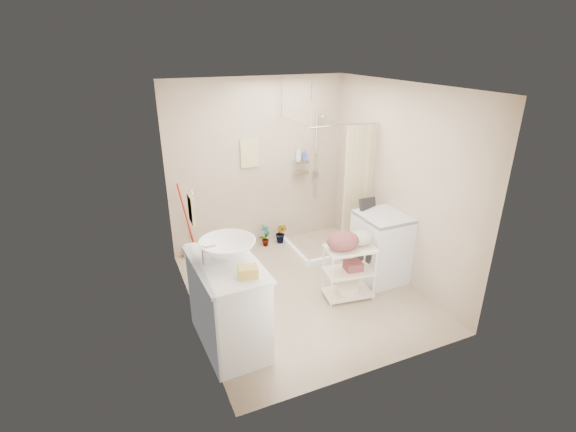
% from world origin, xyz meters
% --- Properties ---
extents(floor, '(3.20, 3.20, 0.00)m').
position_xyz_m(floor, '(0.00, 0.00, 0.00)').
color(floor, tan).
rests_on(floor, ground).
extents(ceiling, '(2.80, 3.20, 0.04)m').
position_xyz_m(ceiling, '(0.00, 0.00, 2.60)').
color(ceiling, silver).
rests_on(ceiling, ground).
extents(wall_back, '(2.80, 0.04, 2.60)m').
position_xyz_m(wall_back, '(0.00, 1.60, 1.30)').
color(wall_back, '#BFAC94').
rests_on(wall_back, ground).
extents(wall_front, '(2.80, 0.04, 2.60)m').
position_xyz_m(wall_front, '(0.00, -1.60, 1.30)').
color(wall_front, '#BFAC94').
rests_on(wall_front, ground).
extents(wall_left, '(0.04, 3.20, 2.60)m').
position_xyz_m(wall_left, '(-1.40, 0.00, 1.30)').
color(wall_left, '#BFAC94').
rests_on(wall_left, ground).
extents(wall_right, '(0.04, 3.20, 2.60)m').
position_xyz_m(wall_right, '(1.40, 0.00, 1.30)').
color(wall_right, '#BFAC94').
rests_on(wall_right, ground).
extents(vanity, '(0.68, 1.15, 0.99)m').
position_xyz_m(vanity, '(-1.16, -0.61, 0.49)').
color(vanity, white).
rests_on(vanity, ground).
extents(sink, '(0.72, 0.72, 0.20)m').
position_xyz_m(sink, '(-1.11, -0.52, 1.09)').
color(sink, white).
rests_on(sink, vanity).
extents(counter_basket, '(0.20, 0.17, 0.10)m').
position_xyz_m(counter_basket, '(-1.04, -0.96, 1.04)').
color(counter_basket, gold).
rests_on(counter_basket, vanity).
extents(floor_basket, '(0.34, 0.30, 0.15)m').
position_xyz_m(floor_basket, '(-0.98, -0.96, 0.08)').
color(floor_basket, '#F3C74E').
rests_on(floor_basket, ground).
extents(toilet, '(0.71, 0.41, 0.72)m').
position_xyz_m(toilet, '(-1.04, 0.36, 0.36)').
color(toilet, white).
rests_on(toilet, ground).
extents(mop, '(0.13, 0.13, 1.21)m').
position_xyz_m(mop, '(-1.21, 1.54, 0.61)').
color(mop, '#B6140B').
rests_on(mop, ground).
extents(potted_plant_a, '(0.23, 0.21, 0.37)m').
position_xyz_m(potted_plant_a, '(0.01, 1.42, 0.18)').
color(potted_plant_a, brown).
rests_on(potted_plant_a, ground).
extents(potted_plant_b, '(0.24, 0.24, 0.34)m').
position_xyz_m(potted_plant_b, '(0.29, 1.42, 0.17)').
color(potted_plant_b, brown).
rests_on(potted_plant_b, ground).
extents(hanging_towel, '(0.28, 0.03, 0.42)m').
position_xyz_m(hanging_towel, '(-0.15, 1.58, 1.50)').
color(hanging_towel, beige).
rests_on(hanging_towel, wall_back).
extents(towel_ring, '(0.04, 0.22, 0.34)m').
position_xyz_m(towel_ring, '(-1.38, -0.20, 1.47)').
color(towel_ring, '#D8CF88').
rests_on(towel_ring, wall_left).
extents(tp_holder, '(0.08, 0.12, 0.14)m').
position_xyz_m(tp_holder, '(-1.36, 0.05, 0.72)').
color(tp_holder, white).
rests_on(tp_holder, wall_left).
extents(shower, '(1.10, 1.10, 2.10)m').
position_xyz_m(shower, '(0.85, 1.05, 1.05)').
color(shower, white).
rests_on(shower, ground).
extents(shampoo_bottle_a, '(0.10, 0.10, 0.22)m').
position_xyz_m(shampoo_bottle_a, '(0.63, 1.52, 1.43)').
color(shampoo_bottle_a, silver).
rests_on(shampoo_bottle_a, shower).
extents(shampoo_bottle_b, '(0.09, 0.09, 0.15)m').
position_xyz_m(shampoo_bottle_b, '(0.75, 1.53, 1.40)').
color(shampoo_bottle_b, '#3242A2').
rests_on(shampoo_bottle_b, shower).
extents(washing_machine, '(0.64, 0.67, 0.94)m').
position_xyz_m(washing_machine, '(1.14, -0.12, 0.47)').
color(washing_machine, silver).
rests_on(washing_machine, ground).
extents(laundry_rack, '(0.66, 0.44, 0.84)m').
position_xyz_m(laundry_rack, '(0.48, -0.35, 0.42)').
color(laundry_rack, white).
rests_on(laundry_rack, ground).
extents(ironing_board, '(0.33, 0.19, 1.13)m').
position_xyz_m(ironing_board, '(1.05, 0.03, 0.57)').
color(ironing_board, black).
rests_on(ironing_board, ground).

